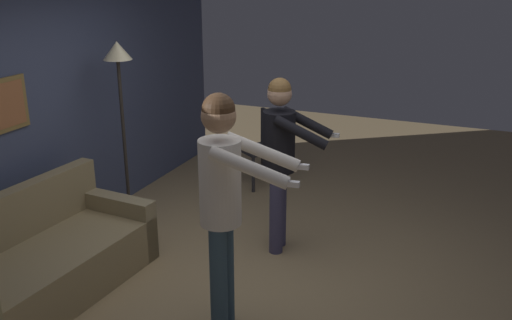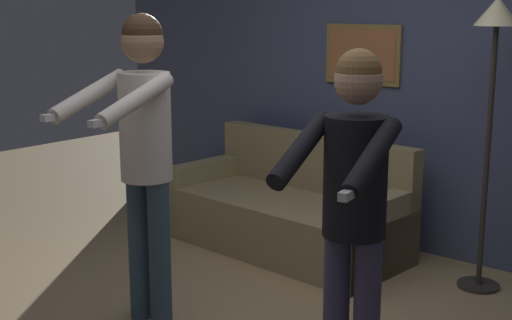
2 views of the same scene
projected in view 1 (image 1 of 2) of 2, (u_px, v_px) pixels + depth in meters
ground_plane at (238, 279)px, 5.04m from camera, size 12.00×12.00×0.00m
back_wall_assembly at (41, 115)px, 5.34m from camera, size 6.40×0.09×2.60m
couch at (44, 264)px, 4.74m from camera, size 1.95×0.98×0.87m
torchiere_lamp at (119, 80)px, 5.68m from camera, size 0.29×0.29×1.93m
person_standing_left at (223, 191)px, 4.01m from camera, size 0.50×0.77×1.83m
person_standing_right at (281, 149)px, 5.26m from camera, size 0.50×0.66×1.69m
dining_chair_distant at (264, 144)px, 7.07m from camera, size 0.59×0.59×0.93m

